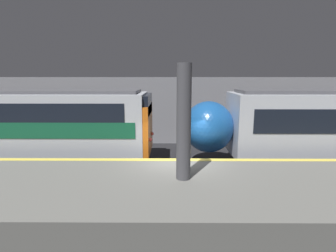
# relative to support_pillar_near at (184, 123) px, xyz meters

# --- Properties ---
(ground_plane) EXTENTS (120.00, 120.00, 0.00)m
(ground_plane) POSITION_rel_support_pillar_near_xyz_m (-0.11, 2.09, -2.96)
(ground_plane) COLOR black
(platform) EXTENTS (40.00, 4.76, 1.12)m
(platform) POSITION_rel_support_pillar_near_xyz_m (-0.11, -0.29, -2.41)
(platform) COLOR slate
(platform) RESTS_ON ground
(station_rear_barrier) EXTENTS (50.00, 0.15, 4.36)m
(station_rear_barrier) POSITION_rel_support_pillar_near_xyz_m (-0.11, 8.94, -0.78)
(station_rear_barrier) COLOR gray
(station_rear_barrier) RESTS_ON ground
(support_pillar_near) EXTENTS (0.46, 0.46, 3.70)m
(support_pillar_near) POSITION_rel_support_pillar_near_xyz_m (0.00, 0.00, 0.00)
(support_pillar_near) COLOR #47474C
(support_pillar_near) RESTS_ON platform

